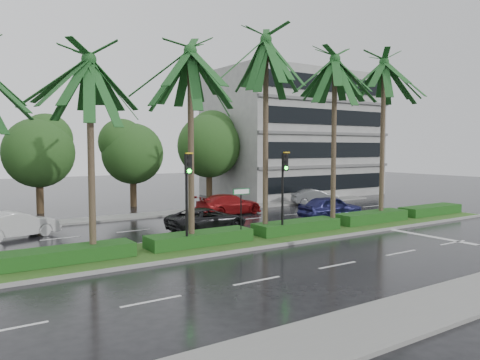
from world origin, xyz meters
TOP-DOWN VIEW (x-y plane):
  - ground at (0.00, 0.00)m, footprint 120.00×120.00m
  - near_sidewalk at (0.00, -10.20)m, footprint 40.00×2.40m
  - far_sidewalk at (0.00, 12.00)m, footprint 40.00×2.00m
  - median at (0.00, 1.00)m, footprint 36.00×4.00m
  - hedge at (0.00, 1.00)m, footprint 35.20×1.40m
  - lane_markings at (3.04, -0.43)m, footprint 34.00×13.06m
  - palm_row at (-1.24, 1.02)m, footprint 26.30×4.20m
  - signal_median_left at (-4.00, 0.30)m, footprint 0.34×0.42m
  - signal_median_right at (1.50, 0.30)m, footprint 0.34×0.42m
  - street_sign at (-1.00, 0.48)m, footprint 0.95×0.09m
  - bg_trees at (1.07, 17.59)m, footprint 32.85×5.56m
  - building at (17.00, 18.00)m, footprint 16.00×10.00m
  - car_white at (-9.88, 8.33)m, footprint 2.63×4.49m
  - car_darkgrey at (-0.50, 4.71)m, footprint 2.40×4.82m
  - car_red at (4.00, 9.48)m, footprint 2.30×5.06m
  - car_blue at (8.50, 4.00)m, footprint 2.15×4.65m
  - car_grey at (13.00, 10.36)m, footprint 2.76×4.06m

SIDE VIEW (x-z plane):
  - ground at x=0.00m, z-range 0.00..0.00m
  - lane_markings at x=3.04m, z-range 0.00..0.01m
  - near_sidewalk at x=0.00m, z-range 0.00..0.12m
  - far_sidewalk at x=0.00m, z-range 0.00..0.12m
  - median at x=0.00m, z-range 0.00..0.16m
  - hedge at x=0.00m, z-range 0.15..0.75m
  - car_grey at x=13.00m, z-range 0.00..1.27m
  - car_darkgrey at x=-0.50m, z-range 0.00..1.31m
  - car_white at x=-9.88m, z-range 0.00..1.40m
  - car_red at x=4.00m, z-range 0.00..1.44m
  - car_blue at x=8.50m, z-range 0.00..1.54m
  - street_sign at x=-1.00m, z-range 0.82..3.42m
  - signal_median_left at x=-4.00m, z-range 0.82..5.18m
  - signal_median_right at x=1.50m, z-range 0.82..5.18m
  - bg_trees at x=1.07m, z-range 0.70..8.73m
  - building at x=17.00m, z-range 0.00..12.00m
  - palm_row at x=-1.24m, z-range 3.10..14.00m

